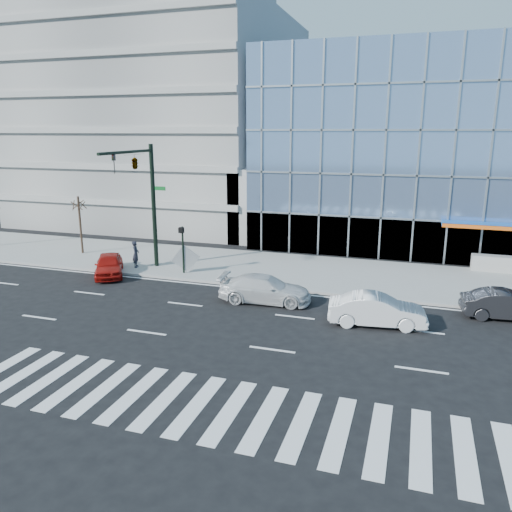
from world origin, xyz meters
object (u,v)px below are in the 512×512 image
at_px(traffic_signal, 141,177).
at_px(ped_signal_post, 182,242).
at_px(tilted_panel, 186,259).
at_px(white_sedan, 377,310).
at_px(white_suv, 265,289).
at_px(dark_sedan, 508,305).
at_px(red_sedan, 109,265).
at_px(street_tree_near, 79,204).
at_px(pedestrian, 136,254).

height_order(traffic_signal, ped_signal_post, traffic_signal).
bearing_deg(tilted_panel, white_sedan, -40.96).
bearing_deg(ped_signal_post, white_suv, -26.76).
xyz_separation_m(traffic_signal, dark_sedan, (20.93, -1.57, -5.46)).
bearing_deg(red_sedan, tilted_panel, -11.45).
bearing_deg(traffic_signal, dark_sedan, -4.29).
bearing_deg(street_tree_near, white_suv, -20.00).
distance_m(white_sedan, dark_sedan, 6.63).
bearing_deg(red_sedan, ped_signal_post, -12.61).
distance_m(dark_sedan, tilted_panel, 18.43).
relative_size(white_sedan, pedestrian, 2.58).
distance_m(street_tree_near, tilted_panel, 10.29).
height_order(street_tree_near, red_sedan, street_tree_near).
distance_m(red_sedan, pedestrian, 2.05).
distance_m(ped_signal_post, dark_sedan, 18.59).
distance_m(street_tree_near, red_sedan, 7.18).
bearing_deg(tilted_panel, red_sedan, -179.22).
xyz_separation_m(white_suv, white_sedan, (6.00, -1.53, 0.03)).
xyz_separation_m(white_suv, pedestrian, (-10.04, 3.57, 0.31)).
relative_size(street_tree_near, white_suv, 0.85).
relative_size(white_sedan, red_sedan, 1.10).
relative_size(white_suv, white_sedan, 1.09).
height_order(traffic_signal, pedestrian, traffic_signal).
bearing_deg(white_sedan, pedestrian, 65.15).
relative_size(red_sedan, tilted_panel, 3.18).
height_order(ped_signal_post, pedestrian, ped_signal_post).
bearing_deg(pedestrian, white_suv, -128.57).
bearing_deg(red_sedan, white_suv, -40.45).
bearing_deg(white_sedan, street_tree_near, 64.31).
distance_m(street_tree_near, white_sedan, 23.32).
xyz_separation_m(traffic_signal, white_suv, (8.93, -2.87, -5.44)).
xyz_separation_m(white_sedan, tilted_panel, (-12.31, 4.92, 0.31)).
xyz_separation_m(dark_sedan, red_sedan, (-22.88, 0.43, 0.00)).
bearing_deg(street_tree_near, ped_signal_post, -15.06).
distance_m(dark_sedan, pedestrian, 22.16).
distance_m(white_suv, dark_sedan, 12.07).
height_order(white_suv, tilted_panel, tilted_panel).
xyz_separation_m(traffic_signal, ped_signal_post, (2.50, 0.37, -4.02)).
bearing_deg(tilted_panel, traffic_signal, 172.03).
relative_size(street_tree_near, red_sedan, 1.02).
bearing_deg(white_suv, red_sedan, 76.09).
bearing_deg(street_tree_near, tilted_panel, -14.07).
distance_m(traffic_signal, red_sedan, 5.91).
bearing_deg(red_sedan, dark_sedan, -32.50).
bearing_deg(white_suv, tilted_panel, 56.89).
bearing_deg(traffic_signal, red_sedan, -149.66).
distance_m(white_sedan, tilted_panel, 13.26).
xyz_separation_m(traffic_signal, street_tree_near, (-7.00, 2.93, -2.39)).
distance_m(pedestrian, tilted_panel, 3.74).
bearing_deg(tilted_panel, ped_signal_post, -149.38).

